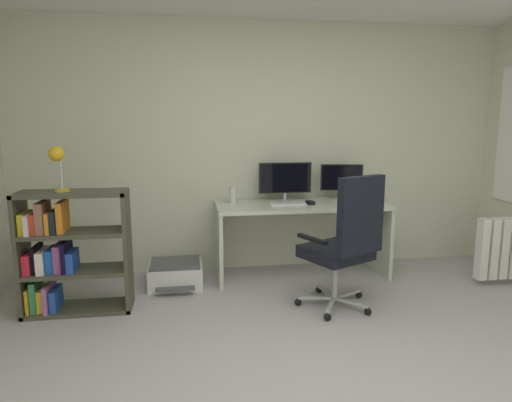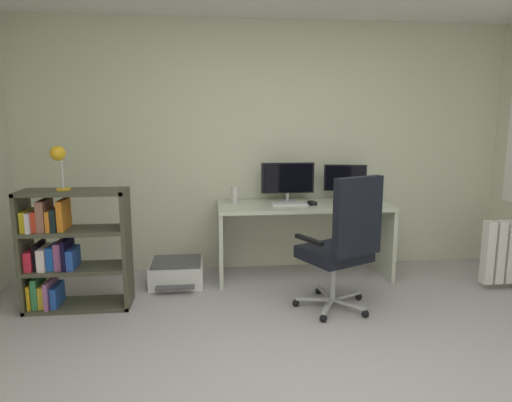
{
  "view_description": "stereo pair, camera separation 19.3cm",
  "coord_description": "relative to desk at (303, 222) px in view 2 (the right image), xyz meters",
  "views": [
    {
      "loc": [
        -0.77,
        -2.14,
        1.52
      ],
      "look_at": [
        -0.17,
        1.76,
        0.82
      ],
      "focal_mm": 31.56,
      "sensor_mm": 36.0,
      "label": 1
    },
    {
      "loc": [
        -0.58,
        -2.17,
        1.52
      ],
      "look_at": [
        -0.17,
        1.76,
        0.82
      ],
      "focal_mm": 31.56,
      "sensor_mm": 36.0,
      "label": 2
    }
  ],
  "objects": [
    {
      "name": "desk",
      "position": [
        0.0,
        0.0,
        0.0
      ],
      "size": [
        1.66,
        0.65,
        0.73
      ],
      "color": "beige",
      "rests_on": "ground"
    },
    {
      "name": "keyboard",
      "position": [
        -0.15,
        -0.05,
        0.19
      ],
      "size": [
        0.34,
        0.14,
        0.02
      ],
      "primitive_type": "cube",
      "rotation": [
        0.0,
        0.0,
        0.02
      ],
      "color": "silver",
      "rests_on": "desk"
    },
    {
      "name": "bookshelf",
      "position": [
        -2.08,
        -0.57,
        -0.06
      ],
      "size": [
        0.83,
        0.32,
        0.98
      ],
      "color": "#434434",
      "rests_on": "ground"
    },
    {
      "name": "computer_mouse",
      "position": [
        0.07,
        -0.06,
        0.2
      ],
      "size": [
        0.08,
        0.11,
        0.03
      ],
      "primitive_type": "cube",
      "rotation": [
        0.0,
        0.0,
        0.2
      ],
      "color": "black",
      "rests_on": "desk"
    },
    {
      "name": "monitor_main",
      "position": [
        -0.13,
        0.15,
        0.4
      ],
      "size": [
        0.53,
        0.18,
        0.39
      ],
      "color": "#B2B5B7",
      "rests_on": "desk"
    },
    {
      "name": "monitor_secondary",
      "position": [
        0.45,
        0.15,
        0.39
      ],
      "size": [
        0.42,
        0.18,
        0.36
      ],
      "color": "#B2B5B7",
      "rests_on": "desk"
    },
    {
      "name": "office_chair",
      "position": [
        0.13,
        -0.9,
        0.04
      ],
      "size": [
        0.65,
        0.68,
        1.11
      ],
      "color": "#B7BABC",
      "rests_on": "ground"
    },
    {
      "name": "wall_back",
      "position": [
        -0.33,
        0.39,
        0.7
      ],
      "size": [
        4.97,
        0.1,
        2.51
      ],
      "primitive_type": "cube",
      "color": "beige",
      "rests_on": "ground"
    },
    {
      "name": "desk_lamp",
      "position": [
        -2.08,
        -0.57,
        0.69
      ],
      "size": [
        0.14,
        0.12,
        0.35
      ],
      "color": "gold",
      "rests_on": "bookshelf"
    },
    {
      "name": "printer",
      "position": [
        -1.23,
        -0.11,
        -0.44
      ],
      "size": [
        0.49,
        0.52,
        0.23
      ],
      "color": "white",
      "rests_on": "ground"
    },
    {
      "name": "desktop_speaker",
      "position": [
        -0.66,
        0.1,
        0.27
      ],
      "size": [
        0.07,
        0.07,
        0.17
      ],
      "primitive_type": "cylinder",
      "color": "silver",
      "rests_on": "desk"
    }
  ]
}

